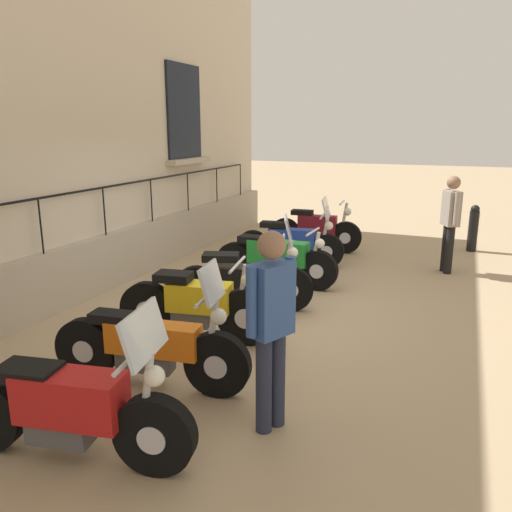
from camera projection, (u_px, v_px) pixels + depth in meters
ground_plane at (253, 309)px, 7.36m from camera, size 60.00×60.00×0.00m
building_facade at (74, 95)px, 7.68m from camera, size 0.82×12.49×6.28m
motorcycle_red at (70, 410)px, 3.93m from camera, size 2.08×0.73×1.32m
motorcycle_orange at (151, 347)px, 5.07m from camera, size 2.09×0.57×1.34m
motorcycle_yellow at (197, 306)px, 6.20m from camera, size 1.95×0.70×1.02m
motorcycle_black at (245, 281)px, 7.22m from camera, size 1.91×0.92×1.37m
motorcycle_green at (276, 259)px, 8.40m from camera, size 2.12×0.65×0.97m
motorcycle_blue at (291, 243)px, 9.59m from camera, size 2.05×0.60×1.30m
motorcycle_maroon at (315, 231)px, 10.71m from camera, size 1.96×0.55×1.07m
bollard at (473, 228)px, 10.67m from camera, size 0.20×0.20×0.98m
pedestrian_standing at (271, 320)px, 4.24m from camera, size 0.35×0.49×1.76m
pedestrian_walking at (450, 219)px, 8.99m from camera, size 0.35×0.49×1.73m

